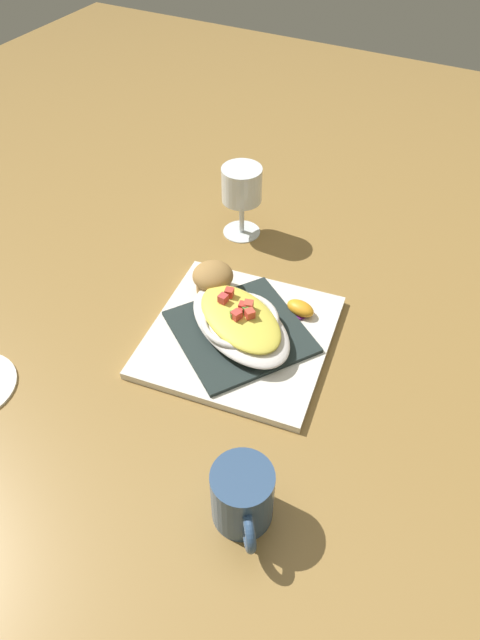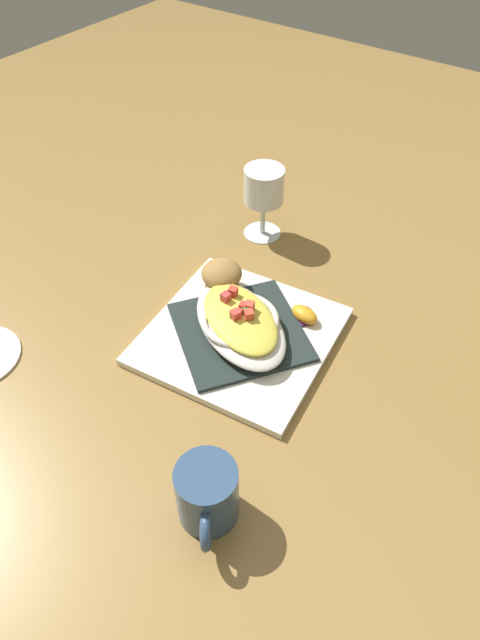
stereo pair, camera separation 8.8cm
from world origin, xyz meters
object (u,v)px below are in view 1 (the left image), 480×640
(square_plate, at_px, (240,336))
(gratin_dish, at_px, (240,321))
(orange_garnish, at_px, (300,309))
(muffin, at_px, (213,279))
(stemmed_glass, at_px, (242,189))
(coffee_mug, at_px, (243,499))

(square_plate, distance_m, gratin_dish, 0.03)
(orange_garnish, bearing_deg, muffin, 97.57)
(orange_garnish, xyz_separation_m, stemmed_glass, (0.17, 0.20, 0.08))
(gratin_dish, height_order, stemmed_glass, stemmed_glass)
(muffin, bearing_deg, gratin_dish, -127.78)
(coffee_mug, bearing_deg, stemmed_glass, 27.52)
(muffin, height_order, orange_garnish, muffin)
(coffee_mug, relative_size, stemmed_glass, 0.69)
(muffin, bearing_deg, coffee_mug, -145.44)
(muffin, bearing_deg, stemmed_glass, 12.88)
(muffin, bearing_deg, square_plate, -127.80)
(square_plate, xyz_separation_m, orange_garnish, (0.09, -0.07, 0.02))
(square_plate, height_order, stemmed_glass, stemmed_glass)
(muffin, xyz_separation_m, stemmed_glass, (0.19, 0.04, 0.06))
(gratin_dish, height_order, coffee_mug, coffee_mug)
(coffee_mug, bearing_deg, square_plate, 28.13)
(coffee_mug, bearing_deg, orange_garnish, 11.91)
(muffin, relative_size, coffee_mug, 0.71)
(gratin_dish, bearing_deg, stemmed_glass, 26.89)
(gratin_dish, xyz_separation_m, orange_garnish, (0.09, -0.07, -0.02))
(square_plate, bearing_deg, muffin, 52.20)
(square_plate, bearing_deg, stemmed_glass, 26.90)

